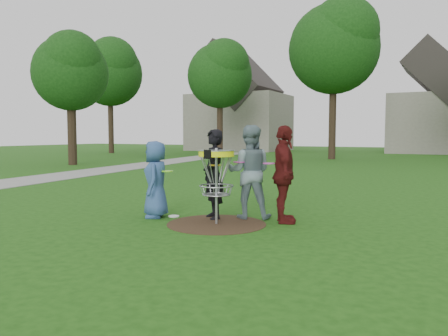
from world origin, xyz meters
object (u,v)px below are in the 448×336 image
at_px(player_grey, 249,172).
at_px(player_maroon, 284,174).
at_px(player_blue, 156,179).
at_px(player_black, 214,174).
at_px(disc_golf_basket, 216,168).

height_order(player_grey, player_maroon, player_grey).
distance_m(player_blue, player_maroon, 2.49).
xyz_separation_m(player_black, player_grey, (0.59, 0.35, 0.04)).
distance_m(player_blue, disc_golf_basket, 1.39).
bearing_deg(player_blue, player_maroon, 76.39).
xyz_separation_m(player_maroon, disc_golf_basket, (-1.04, -0.67, 0.12)).
height_order(player_blue, disc_golf_basket, player_blue).
bearing_deg(player_blue, player_grey, 86.32).
bearing_deg(player_blue, disc_golf_basket, 60.00).
distance_m(player_black, player_maroon, 1.36).
bearing_deg(disc_golf_basket, player_blue, 178.34).
bearing_deg(player_black, player_grey, 72.64).
height_order(player_black, disc_golf_basket, player_black).
height_order(player_blue, player_maroon, player_maroon).
bearing_deg(player_grey, player_blue, 5.54).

